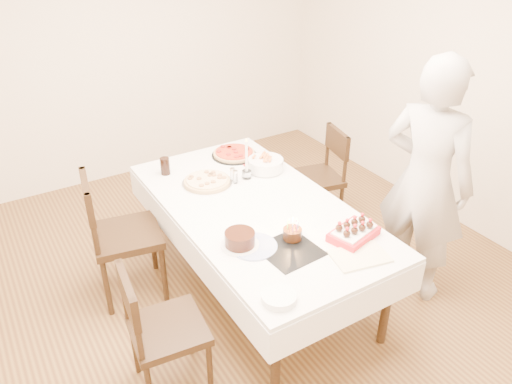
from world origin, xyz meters
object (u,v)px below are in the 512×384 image
dining_table (256,248)px  pizza_pepperoni (234,153)px  chair_right_savory (315,178)px  chair_left_dessert (168,329)px  pasta_bowl (266,164)px  cola_glass (165,166)px  layer_cake (240,239)px  person (425,182)px  taper_candle (246,158)px  chair_left_savory (127,235)px  birthday_cake (293,229)px  pizza_white (207,181)px  strawberry_box (354,233)px

dining_table → pizza_pepperoni: size_ratio=5.54×
chair_right_savory → pizza_pepperoni: bearing=170.6°
dining_table → chair_left_dessert: bearing=-151.0°
pasta_bowl → cola_glass: size_ratio=2.05×
pizza_pepperoni → layer_cake: 1.31m
person → chair_left_dessert: bearing=70.3°
pizza_pepperoni → pasta_bowl: 0.38m
pizza_pepperoni → pasta_bowl: (0.09, -0.37, 0.03)m
dining_table → taper_candle: size_ratio=6.20×
dining_table → chair_left_savory: bearing=150.8°
chair_right_savory → birthday_cake: (-0.98, -1.01, 0.37)m
chair_left_dessert → chair_left_savory: bearing=-88.9°
person → pizza_white: person is taller
chair_right_savory → pizza_pepperoni: 0.81m
chair_right_savory → pasta_bowl: chair_right_savory is taller
pizza_white → chair_left_savory: bearing=-179.2°
chair_left_savory → pizza_white: size_ratio=2.65×
person → cola_glass: (-1.41, 1.39, -0.10)m
cola_glass → layer_cake: bearing=-88.8°
chair_right_savory → dining_table: bearing=-138.9°
chair_left_savory → layer_cake: size_ratio=4.19×
chair_left_savory → pasta_bowl: bearing=-171.6°
pasta_bowl → layer_cake: 1.06m
chair_right_savory → chair_left_dessert: chair_right_savory is taller
layer_cake → strawberry_box: bearing=-24.5°
layer_cake → pizza_white: bearing=77.4°
chair_left_savory → birthday_cake: size_ratio=7.69×
taper_candle → dining_table: bearing=-111.4°
pizza_white → pizza_pepperoni: 0.53m
chair_right_savory → cola_glass: 1.40m
person → birthday_cake: bearing=66.5°
dining_table → person: bearing=-29.7°
taper_candle → birthday_cake: taper_candle is taller
person → cola_glass: 1.98m
dining_table → taper_candle: taper_candle is taller
person → strawberry_box: person is taller
dining_table → taper_candle: (0.16, 0.40, 0.55)m
chair_left_savory → pasta_bowl: chair_left_savory is taller
pizza_pepperoni → taper_candle: (-0.11, -0.41, 0.15)m
chair_left_savory → chair_left_dessert: bearing=94.7°
chair_right_savory → strawberry_box: size_ratio=2.87×
person → strawberry_box: bearing=78.6°
pizza_pepperoni → taper_candle: 0.45m
pizza_pepperoni → strawberry_box: (0.06, -1.47, 0.02)m
person → layer_cake: bearing=63.2°
pasta_bowl → chair_left_savory: bearing=178.4°
chair_right_savory → person: (0.08, -1.12, 0.46)m
taper_candle → layer_cake: bearing=-123.2°
pizza_white → person: bearing=-41.8°
cola_glass → dining_table: bearing=-65.4°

